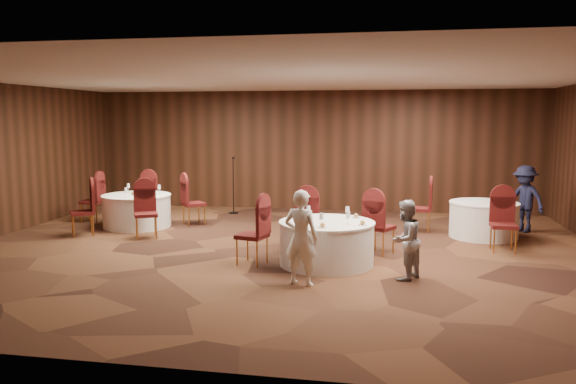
% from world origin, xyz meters
% --- Properties ---
extents(ground, '(12.00, 12.00, 0.00)m').
position_xyz_m(ground, '(0.00, 0.00, 0.00)').
color(ground, black).
rests_on(ground, ground).
extents(room_shell, '(12.00, 12.00, 12.00)m').
position_xyz_m(room_shell, '(0.00, 0.00, 1.96)').
color(room_shell, silver).
rests_on(room_shell, ground).
extents(table_main, '(1.62, 1.62, 0.74)m').
position_xyz_m(table_main, '(1.04, -0.74, 0.38)').
color(table_main, white).
rests_on(table_main, ground).
extents(table_left, '(1.54, 1.54, 0.74)m').
position_xyz_m(table_left, '(-3.60, 1.80, 0.38)').
color(table_left, white).
rests_on(table_left, ground).
extents(table_right, '(1.40, 1.40, 0.74)m').
position_xyz_m(table_right, '(4.00, 2.04, 0.38)').
color(table_right, white).
rests_on(table_right, ground).
extents(chairs_main, '(2.77, 1.99, 1.00)m').
position_xyz_m(chairs_main, '(0.74, -0.09, 0.50)').
color(chairs_main, '#3B0B0C').
rests_on(chairs_main, ground).
extents(chairs_left, '(3.15, 3.01, 1.00)m').
position_xyz_m(chairs_left, '(-3.66, 1.79, 0.50)').
color(chairs_left, '#3B0B0C').
rests_on(chairs_left, ground).
extents(chairs_right, '(1.98, 2.23, 1.00)m').
position_xyz_m(chairs_right, '(3.45, 1.64, 0.50)').
color(chairs_right, '#3B0B0C').
rests_on(chairs_right, ground).
extents(tabletop_main, '(1.08, 1.13, 0.22)m').
position_xyz_m(tabletop_main, '(1.25, -0.81, 0.84)').
color(tabletop_main, silver).
rests_on(tabletop_main, table_main).
extents(tabletop_left, '(0.89, 0.82, 0.22)m').
position_xyz_m(tabletop_left, '(-3.59, 1.80, 0.82)').
color(tabletop_left, silver).
rests_on(tabletop_left, table_left).
extents(tabletop_right, '(0.08, 0.08, 0.22)m').
position_xyz_m(tabletop_right, '(4.19, 1.75, 0.90)').
color(tabletop_right, silver).
rests_on(tabletop_right, table_right).
extents(mic_stand, '(0.24, 0.24, 1.47)m').
position_xyz_m(mic_stand, '(-1.95, 3.98, 0.42)').
color(mic_stand, black).
rests_on(mic_stand, ground).
extents(woman_a, '(0.59, 0.45, 1.43)m').
position_xyz_m(woman_a, '(0.80, -1.99, 0.72)').
color(woman_a, white).
rests_on(woman_a, ground).
extents(woman_b, '(0.71, 0.76, 1.24)m').
position_xyz_m(woman_b, '(2.32, -1.40, 0.62)').
color(woman_b, '#9E9EA3').
rests_on(woman_b, ground).
extents(man_c, '(1.03, 1.06, 1.45)m').
position_xyz_m(man_c, '(4.95, 2.79, 0.73)').
color(man_c, black).
rests_on(man_c, ground).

